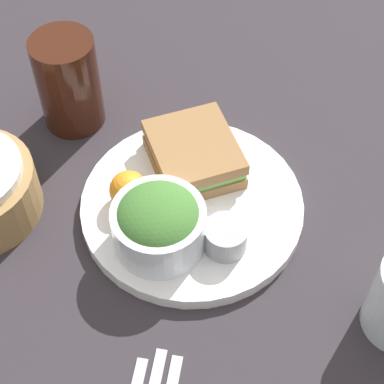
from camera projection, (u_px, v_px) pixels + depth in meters
ground_plane at (192, 211)px, 0.80m from camera, size 4.00×4.00×0.00m
plate at (192, 206)px, 0.79m from camera, size 0.27×0.27×0.02m
sandwich at (194, 154)px, 0.81m from camera, size 0.13×0.12×0.04m
salad_bowl at (159, 223)px, 0.72m from camera, size 0.11×0.11×0.07m
dressing_cup at (226, 237)px, 0.73m from camera, size 0.05×0.05×0.04m
orange_wedge at (129, 190)px, 0.77m from camera, size 0.05×0.05×0.05m
drink_glass at (68, 82)px, 0.85m from camera, size 0.08×0.08×0.13m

